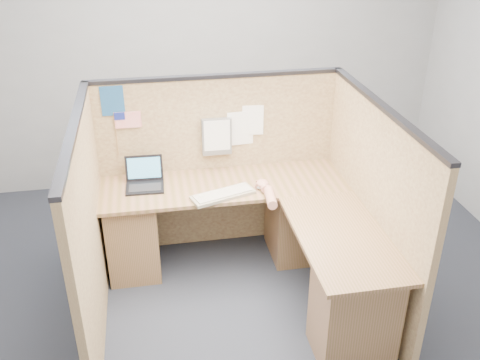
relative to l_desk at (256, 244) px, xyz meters
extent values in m
plane|color=black|center=(-0.18, -0.29, -0.39)|extent=(5.00, 5.00, 0.00)
plane|color=gray|center=(-0.18, 1.96, 1.01)|extent=(5.00, 0.00, 5.00)
cube|color=brown|center=(-0.18, 0.71, 0.36)|extent=(2.05, 0.05, 1.50)
cube|color=#232328|center=(-0.18, 0.71, 1.12)|extent=(2.05, 0.06, 0.03)
cube|color=brown|center=(-1.18, -0.19, 0.36)|extent=(0.05, 1.80, 1.50)
cube|color=#232328|center=(-1.18, -0.19, 1.12)|extent=(0.06, 1.80, 0.03)
cube|color=brown|center=(0.82, -0.19, 0.36)|extent=(0.05, 1.80, 1.50)
cube|color=#232328|center=(0.82, -0.19, 1.12)|extent=(0.06, 1.80, 0.03)
cube|color=brown|center=(-0.18, 0.39, 0.32)|extent=(1.95, 0.60, 0.03)
cube|color=brown|center=(0.49, -0.49, 0.32)|extent=(0.60, 1.15, 0.03)
cube|color=brown|center=(-0.93, 0.39, -0.04)|extent=(0.40, 0.50, 0.70)
cube|color=brown|center=(0.42, 0.39, -0.04)|extent=(0.40, 0.50, 0.70)
cube|color=brown|center=(0.49, -0.81, -0.04)|extent=(0.50, 0.40, 0.70)
cube|color=black|center=(-0.80, 0.42, 0.35)|extent=(0.30, 0.23, 0.02)
cube|color=black|center=(-0.80, 0.56, 0.45)|extent=(0.30, 0.07, 0.20)
cube|color=teal|center=(-0.80, 0.55, 0.45)|extent=(0.26, 0.05, 0.16)
cube|color=gray|center=(-0.22, 0.19, 0.35)|extent=(0.52, 0.31, 0.02)
cube|color=silver|center=(-0.22, 0.19, 0.37)|extent=(0.47, 0.27, 0.01)
ellipsoid|color=#BBBABF|center=(0.10, 0.26, 0.36)|extent=(0.12, 0.08, 0.05)
ellipsoid|color=tan|center=(0.10, 0.25, 0.39)|extent=(0.09, 0.11, 0.05)
cylinder|color=tan|center=(0.11, 0.20, 0.37)|extent=(0.07, 0.05, 0.07)
cylinder|color=tan|center=(0.12, 0.05, 0.37)|extent=(0.10, 0.27, 0.08)
cube|color=navy|center=(-0.99, 0.68, 0.98)|extent=(0.18, 0.01, 0.24)
cylinder|color=olive|center=(-0.99, 0.67, 0.71)|extent=(0.01, 0.01, 0.36)
cube|color=red|center=(-0.89, 0.67, 0.82)|extent=(0.20, 0.00, 0.13)
cube|color=navy|center=(-0.95, 0.67, 0.86)|extent=(0.08, 0.00, 0.06)
cube|color=slate|center=(-0.20, 0.66, 0.63)|extent=(0.24, 0.05, 0.31)
cube|color=white|center=(-0.20, 0.63, 0.65)|extent=(0.21, 0.01, 0.26)
cube|color=white|center=(0.09, 0.68, 0.75)|extent=(0.20, 0.03, 0.25)
cube|color=white|center=(0.01, 0.68, 0.68)|extent=(0.23, 0.02, 0.29)
camera|label=1|loc=(-0.73, -3.33, 2.34)|focal=40.00mm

